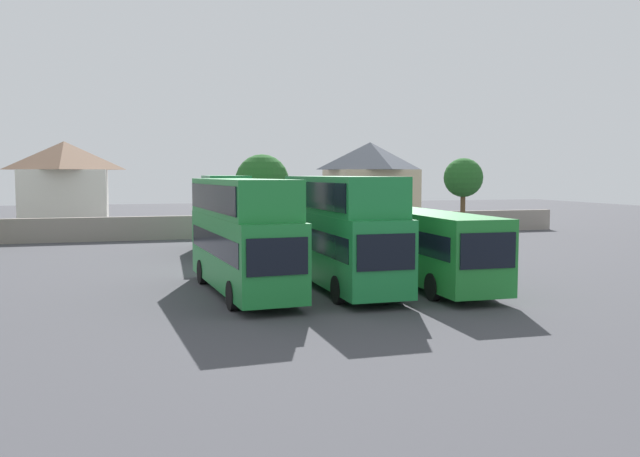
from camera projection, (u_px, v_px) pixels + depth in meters
ground at (259, 246)px, 45.88m from camera, size 140.00×140.00×0.00m
depot_boundary_wall at (243, 226)px, 52.34m from camera, size 56.00×0.50×1.80m
bus_1 at (242, 229)px, 27.56m from camera, size 3.18×10.34×4.80m
bus_2 at (340, 226)px, 28.85m from camera, size 2.65×10.44×4.90m
bus_3 at (425, 243)px, 29.71m from camera, size 2.81×11.30×3.32m
bus_4 at (225, 209)px, 42.15m from camera, size 2.97×10.19×4.90m
bus_5 at (295, 221)px, 42.88m from camera, size 3.07×10.92×3.42m
house_terrace_left at (65, 185)px, 57.89m from camera, size 7.36×7.40×7.85m
house_terrace_centre at (370, 183)px, 65.50m from camera, size 7.88×8.19×8.13m
tree_behind_wall at (262, 181)px, 55.03m from camera, size 4.48×4.48×6.65m
tree_right_of_lot at (463, 178)px, 55.22m from camera, size 3.25×3.25×6.34m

